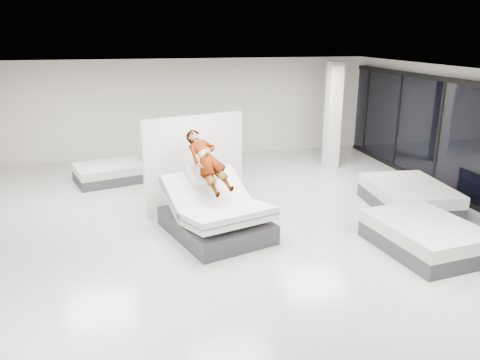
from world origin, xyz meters
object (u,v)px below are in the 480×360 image
Objects in this scene: hero_bed at (216,215)px; remote at (226,182)px; divider_panel at (195,164)px; flat_bed_left_far at (110,173)px; person at (208,170)px; column at (333,116)px; flat_bed_right_near at (425,236)px; flat_bed_right_far at (408,196)px.

hero_bed is 18.84× the size of remote.
flat_bed_left_far is at bearing 109.39° from divider_panel.
column is (4.42, 3.92, 0.30)m from person.
hero_bed is 1.25× the size of flat_bed_left_far.
flat_bed_right_near is 8.38m from flat_bed_left_far.
column is at bearing 12.51° from divider_panel.
person is at bearing 122.15° from remote.
person is at bearing 153.60° from flat_bed_right_near.
remote is 4.57m from flat_bed_right_far.
remote is at bearing 9.43° from hero_bed.
remote is at bearing -57.85° from person.
hero_bed is at bearing -61.68° from flat_bed_left_far.
divider_panel is 5.29m from column.
flat_bed_left_far is at bearing 102.55° from remote.
divider_panel reaches higher than hero_bed.
remote is 1.55m from divider_panel.
flat_bed_right_near is at bearing -44.04° from flat_bed_left_far.
flat_bed_right_near is 0.71× the size of column.
column is (6.59, 0.00, 1.35)m from flat_bed_left_far.
column is (4.10, 4.18, 0.49)m from remote.
flat_bed_right_far reaches higher than flat_bed_left_far.
person is at bearing -178.04° from flat_bed_right_far.
column is at bearing 44.27° from hero_bed.
remote is (0.22, 0.04, 0.70)m from hero_bed.
flat_bed_right_far is 1.02× the size of flat_bed_right_near.
flat_bed_left_far is (-2.06, 2.68, -0.87)m from divider_panel.
hero_bed reaches higher than flat_bed_right_near.
flat_bed_right_near is at bearing -23.25° from hero_bed.
person is 1.25m from divider_panel.
flat_bed_right_near is (3.85, -1.91, -1.01)m from person.
flat_bed_right_near is at bearing -114.34° from flat_bed_right_far.
hero_bed is 4.72m from flat_bed_right_far.
flat_bed_right_near is 1.07× the size of flat_bed_left_far.
divider_panel is (-0.43, 1.49, 0.01)m from remote.
flat_bed_right_near is at bearing -43.26° from remote.
divider_panel is 0.77× the size of column.
hero_bed is 6.15m from column.
hero_bed is 1.70m from divider_panel.
hero_bed is at bearing -90.00° from person.
column is (-0.37, 3.75, 1.30)m from flat_bed_right_far.
remote is at bearing -59.20° from flat_bed_left_far.
flat_bed_right_far is 3.99m from column.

